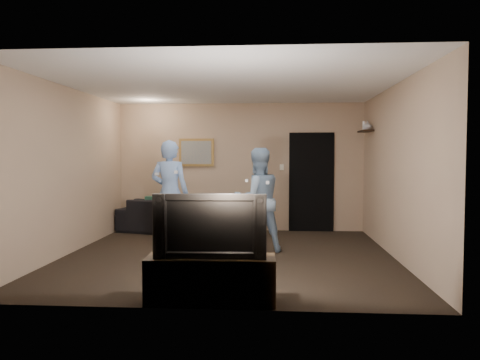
# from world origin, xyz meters

# --- Properties ---
(ground) EXTENTS (5.00, 5.00, 0.00)m
(ground) POSITION_xyz_m (0.00, 0.00, 0.00)
(ground) COLOR black
(ground) RESTS_ON ground
(ceiling) EXTENTS (5.00, 5.00, 0.04)m
(ceiling) POSITION_xyz_m (0.00, 0.00, 2.60)
(ceiling) COLOR silver
(ceiling) RESTS_ON wall_back
(wall_back) EXTENTS (5.00, 0.04, 2.60)m
(wall_back) POSITION_xyz_m (0.00, 2.50, 1.30)
(wall_back) COLOR tan
(wall_back) RESTS_ON ground
(wall_front) EXTENTS (5.00, 0.04, 2.60)m
(wall_front) POSITION_xyz_m (0.00, -2.50, 1.30)
(wall_front) COLOR tan
(wall_front) RESTS_ON ground
(wall_left) EXTENTS (0.04, 5.00, 2.60)m
(wall_left) POSITION_xyz_m (-2.50, 0.00, 1.30)
(wall_left) COLOR tan
(wall_left) RESTS_ON ground
(wall_right) EXTENTS (0.04, 5.00, 2.60)m
(wall_right) POSITION_xyz_m (2.50, 0.00, 1.30)
(wall_right) COLOR tan
(wall_right) RESTS_ON ground
(sofa) EXTENTS (2.47, 1.49, 0.67)m
(sofa) POSITION_xyz_m (-1.24, 2.10, 0.34)
(sofa) COLOR black
(sofa) RESTS_ON ground
(throw_pillow) EXTENTS (0.49, 0.16, 0.49)m
(throw_pillow) POSITION_xyz_m (-1.63, 2.10, 0.48)
(throw_pillow) COLOR #174737
(throw_pillow) RESTS_ON sofa
(painting_frame) EXTENTS (0.72, 0.05, 0.57)m
(painting_frame) POSITION_xyz_m (-0.90, 2.48, 1.60)
(painting_frame) COLOR olive
(painting_frame) RESTS_ON wall_back
(painting_canvas) EXTENTS (0.62, 0.01, 0.47)m
(painting_canvas) POSITION_xyz_m (-0.90, 2.45, 1.60)
(painting_canvas) COLOR slate
(painting_canvas) RESTS_ON painting_frame
(doorway) EXTENTS (0.90, 0.06, 2.00)m
(doorway) POSITION_xyz_m (1.45, 2.47, 1.00)
(doorway) COLOR black
(doorway) RESTS_ON ground
(light_switch) EXTENTS (0.08, 0.02, 0.12)m
(light_switch) POSITION_xyz_m (0.85, 2.48, 1.30)
(light_switch) COLOR silver
(light_switch) RESTS_ON wall_back
(wall_shelf) EXTENTS (0.20, 0.60, 0.03)m
(wall_shelf) POSITION_xyz_m (2.39, 1.80, 1.99)
(wall_shelf) COLOR black
(wall_shelf) RESTS_ON wall_right
(shelf_vase) EXTENTS (0.17, 0.17, 0.17)m
(shelf_vase) POSITION_xyz_m (2.39, 1.65, 2.09)
(shelf_vase) COLOR #A9A8AD
(shelf_vase) RESTS_ON wall_shelf
(shelf_figurine) EXTENTS (0.06, 0.06, 0.18)m
(shelf_figurine) POSITION_xyz_m (2.39, 1.96, 2.09)
(shelf_figurine) COLOR silver
(shelf_figurine) RESTS_ON wall_shelf
(tv_console) EXTENTS (1.35, 0.48, 0.48)m
(tv_console) POSITION_xyz_m (0.04, -2.30, 0.25)
(tv_console) COLOR black
(tv_console) RESTS_ON ground
(television) EXTENTS (1.15, 0.20, 0.66)m
(television) POSITION_xyz_m (0.04, -2.30, 0.82)
(television) COLOR black
(television) RESTS_ON tv_console
(wii_player_left) EXTENTS (0.70, 0.54, 1.80)m
(wii_player_left) POSITION_xyz_m (-1.08, 0.77, 0.90)
(wii_player_left) COLOR #7EA3DB
(wii_player_left) RESTS_ON ground
(wii_player_right) EXTENTS (0.98, 0.88, 1.66)m
(wii_player_right) POSITION_xyz_m (0.43, 0.35, 0.83)
(wii_player_right) COLOR #7B98B4
(wii_player_right) RESTS_ON ground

